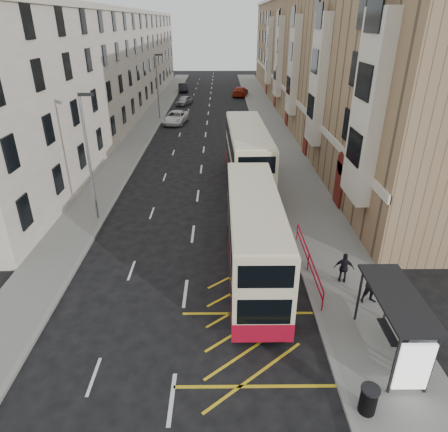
{
  "coord_description": "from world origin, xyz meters",
  "views": [
    {
      "loc": [
        1.74,
        -11.69,
        11.84
      ],
      "look_at": [
        1.9,
        6.94,
        2.72
      ],
      "focal_mm": 32.0,
      "sensor_mm": 36.0,
      "label": 1
    }
  ],
  "objects_px": {
    "double_decker_front": "(254,236)",
    "white_van": "(176,117)",
    "street_lamp_far": "(158,83)",
    "bus_shelter": "(403,319)",
    "pedestrian_mid": "(373,285)",
    "litter_bin": "(369,399)",
    "pedestrian_near": "(403,349)",
    "pedestrian_far": "(344,268)",
    "car_red": "(240,91)",
    "double_decker_rear": "(247,158)",
    "car_silver": "(184,101)",
    "street_lamp_near": "(89,152)",
    "car_dark": "(183,88)"
  },
  "relations": [
    {
      "from": "pedestrian_mid",
      "to": "white_van",
      "type": "xyz_separation_m",
      "value": [
        -12.64,
        36.61,
        -0.33
      ]
    },
    {
      "from": "white_van",
      "to": "car_red",
      "type": "height_order",
      "value": "car_red"
    },
    {
      "from": "pedestrian_near",
      "to": "pedestrian_mid",
      "type": "xyz_separation_m",
      "value": [
        0.27,
        3.87,
        0.03
      ]
    },
    {
      "from": "street_lamp_near",
      "to": "street_lamp_far",
      "type": "relative_size",
      "value": 1.0
    },
    {
      "from": "bus_shelter",
      "to": "pedestrian_mid",
      "type": "height_order",
      "value": "bus_shelter"
    },
    {
      "from": "street_lamp_far",
      "to": "double_decker_rear",
      "type": "xyz_separation_m",
      "value": [
        10.13,
        -24.31,
        -2.2
      ]
    },
    {
      "from": "pedestrian_mid",
      "to": "car_red",
      "type": "xyz_separation_m",
      "value": [
        -3.43,
        57.17,
        -0.28
      ]
    },
    {
      "from": "litter_bin",
      "to": "white_van",
      "type": "height_order",
      "value": "white_van"
    },
    {
      "from": "pedestrian_near",
      "to": "pedestrian_far",
      "type": "distance_m",
      "value": 5.54
    },
    {
      "from": "pedestrian_near",
      "to": "pedestrian_far",
      "type": "xyz_separation_m",
      "value": [
        -0.59,
        5.51,
        -0.1
      ]
    },
    {
      "from": "street_lamp_near",
      "to": "double_decker_front",
      "type": "distance_m",
      "value": 11.83
    },
    {
      "from": "street_lamp_far",
      "to": "litter_bin",
      "type": "bearing_deg",
      "value": -73.87
    },
    {
      "from": "car_dark",
      "to": "car_red",
      "type": "xyz_separation_m",
      "value": [
        10.4,
        -4.91,
        0.06
      ]
    },
    {
      "from": "bus_shelter",
      "to": "car_dark",
      "type": "height_order",
      "value": "bus_shelter"
    },
    {
      "from": "bus_shelter",
      "to": "white_van",
      "type": "bearing_deg",
      "value": 107.12
    },
    {
      "from": "litter_bin",
      "to": "pedestrian_far",
      "type": "bearing_deg",
      "value": 80.57
    },
    {
      "from": "street_lamp_near",
      "to": "pedestrian_mid",
      "type": "xyz_separation_m",
      "value": [
        14.98,
        -8.93,
        -3.55
      ]
    },
    {
      "from": "double_decker_rear",
      "to": "pedestrian_far",
      "type": "height_order",
      "value": "double_decker_rear"
    },
    {
      "from": "street_lamp_near",
      "to": "double_decker_rear",
      "type": "relative_size",
      "value": 0.66
    },
    {
      "from": "street_lamp_far",
      "to": "car_silver",
      "type": "height_order",
      "value": "street_lamp_far"
    },
    {
      "from": "street_lamp_far",
      "to": "bus_shelter",
      "type": "bearing_deg",
      "value": -70.88
    },
    {
      "from": "street_lamp_near",
      "to": "pedestrian_near",
      "type": "relative_size",
      "value": 4.43
    },
    {
      "from": "double_decker_rear",
      "to": "car_red",
      "type": "bearing_deg",
      "value": 86.39
    },
    {
      "from": "street_lamp_near",
      "to": "car_silver",
      "type": "bearing_deg",
      "value": 86.51
    },
    {
      "from": "street_lamp_far",
      "to": "double_decker_front",
      "type": "relative_size",
      "value": 0.74
    },
    {
      "from": "bus_shelter",
      "to": "car_silver",
      "type": "height_order",
      "value": "bus_shelter"
    },
    {
      "from": "double_decker_rear",
      "to": "pedestrian_far",
      "type": "relative_size",
      "value": 7.53
    },
    {
      "from": "street_lamp_near",
      "to": "car_dark",
      "type": "relative_size",
      "value": 1.77
    },
    {
      "from": "street_lamp_near",
      "to": "litter_bin",
      "type": "relative_size",
      "value": 7.65
    },
    {
      "from": "street_lamp_far",
      "to": "pedestrian_mid",
      "type": "height_order",
      "value": "street_lamp_far"
    },
    {
      "from": "litter_bin",
      "to": "car_dark",
      "type": "distance_m",
      "value": 68.8
    },
    {
      "from": "pedestrian_near",
      "to": "pedestrian_far",
      "type": "height_order",
      "value": "pedestrian_near"
    },
    {
      "from": "litter_bin",
      "to": "white_van",
      "type": "distance_m",
      "value": 43.62
    },
    {
      "from": "street_lamp_far",
      "to": "pedestrian_far",
      "type": "xyz_separation_m",
      "value": [
        14.13,
        -37.3,
        -3.68
      ]
    },
    {
      "from": "street_lamp_near",
      "to": "double_decker_rear",
      "type": "bearing_deg",
      "value": 29.33
    },
    {
      "from": "double_decker_front",
      "to": "pedestrian_far",
      "type": "distance_m",
      "value": 4.68
    },
    {
      "from": "pedestrian_mid",
      "to": "car_dark",
      "type": "height_order",
      "value": "pedestrian_mid"
    },
    {
      "from": "pedestrian_far",
      "to": "white_van",
      "type": "relative_size",
      "value": 0.29
    },
    {
      "from": "pedestrian_mid",
      "to": "litter_bin",
      "type": "bearing_deg",
      "value": -114.5
    },
    {
      "from": "car_dark",
      "to": "street_lamp_far",
      "type": "bearing_deg",
      "value": -101.02
    },
    {
      "from": "litter_bin",
      "to": "double_decker_rear",
      "type": "bearing_deg",
      "value": 97.77
    },
    {
      "from": "double_decker_front",
      "to": "white_van",
      "type": "xyz_separation_m",
      "value": [
        -7.38,
        33.95,
        -1.43
      ]
    },
    {
      "from": "car_silver",
      "to": "litter_bin",
      "type": "bearing_deg",
      "value": -61.23
    },
    {
      "from": "street_lamp_far",
      "to": "double_decker_rear",
      "type": "relative_size",
      "value": 0.66
    },
    {
      "from": "street_lamp_far",
      "to": "car_silver",
      "type": "relative_size",
      "value": 1.98
    },
    {
      "from": "car_red",
      "to": "car_dark",
      "type": "bearing_deg",
      "value": -14.43
    },
    {
      "from": "pedestrian_mid",
      "to": "car_dark",
      "type": "bearing_deg",
      "value": 98.03
    },
    {
      "from": "street_lamp_far",
      "to": "car_dark",
      "type": "bearing_deg",
      "value": 87.16
    },
    {
      "from": "pedestrian_far",
      "to": "car_silver",
      "type": "relative_size",
      "value": 0.4
    },
    {
      "from": "pedestrian_mid",
      "to": "white_van",
      "type": "relative_size",
      "value": 0.34
    }
  ]
}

